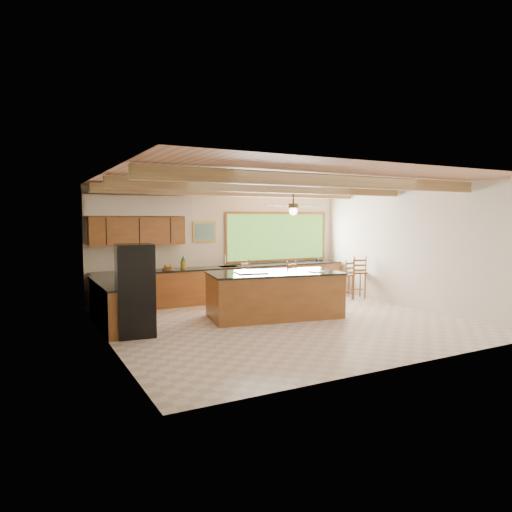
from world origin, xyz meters
TOP-DOWN VIEW (x-y plane):
  - ground at (0.00, 0.00)m, footprint 7.20×7.20m
  - room_shell at (-0.17, 0.65)m, footprint 7.27×6.54m
  - counter_run at (-0.82, 2.52)m, footprint 7.12×3.10m
  - island at (0.08, 0.60)m, footprint 3.09×1.85m
  - refrigerator at (-3.05, 0.40)m, footprint 0.74×0.72m
  - bar_stool_a at (0.10, 2.38)m, footprint 0.53×0.53m
  - bar_stool_b at (1.00, 1.54)m, footprint 0.52×0.52m
  - bar_stool_c at (2.85, 1.54)m, footprint 0.47×0.47m
  - bar_stool_d at (3.29, 1.54)m, footprint 0.53×0.53m

SIDE VIEW (x-z plane):
  - ground at x=0.00m, z-range 0.00..0.00m
  - counter_run at x=-0.82m, z-range -0.17..1.10m
  - island at x=0.08m, z-range -0.01..1.02m
  - bar_stool_c at x=2.85m, z-range 0.10..1.20m
  - bar_stool_a at x=0.10m, z-range 0.10..1.24m
  - bar_stool_b at x=1.00m, z-range 0.11..1.26m
  - bar_stool_d at x=3.29m, z-range 0.11..1.28m
  - refrigerator at x=-3.05m, z-range 0.00..1.73m
  - room_shell at x=-0.17m, z-range 0.70..3.72m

